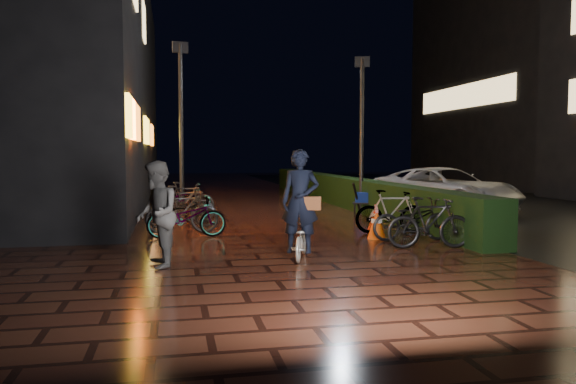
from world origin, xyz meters
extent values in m
plane|color=#381911|center=(0.00, 0.00, 0.00)|extent=(80.00, 80.00, 0.00)
cube|color=black|center=(9.00, 5.00, 0.00)|extent=(11.00, 60.00, 0.01)
cube|color=black|center=(3.30, 8.00, 0.50)|extent=(0.70, 20.00, 1.00)
imported|color=#505052|center=(-2.83, -2.01, 0.86)|extent=(0.73, 0.90, 1.72)
imported|color=#ADAEB2|center=(5.89, 5.21, 0.69)|extent=(4.12, 5.46, 1.38)
cube|color=yellow|center=(-3.45, 1.50, 2.60)|extent=(0.08, 2.00, 0.90)
cube|color=orange|center=(-3.45, 3.00, 2.60)|extent=(0.08, 3.00, 0.90)
cube|color=yellow|center=(-3.45, 9.00, 2.60)|extent=(0.08, 2.80, 0.90)
cube|color=orange|center=(-3.45, 14.00, 2.60)|extent=(0.08, 2.20, 0.90)
cube|color=#FFD88C|center=(-3.45, 8.50, 6.20)|extent=(0.06, 1.20, 1.20)
cube|color=black|center=(17.50, 18.00, 7.00)|extent=(8.00, 14.00, 14.00)
cube|color=#FFD88C|center=(13.45, 18.00, 5.00)|extent=(0.06, 10.00, 1.30)
cylinder|color=black|center=(2.96, 4.80, 2.31)|extent=(0.16, 0.16, 4.62)
cube|color=black|center=(2.96, 4.80, 4.53)|extent=(0.44, 0.22, 0.31)
cylinder|color=black|center=(-2.28, 8.08, 2.73)|extent=(0.17, 0.17, 5.46)
cube|color=black|center=(-2.28, 8.08, 5.35)|extent=(0.53, 0.19, 0.37)
imported|color=silver|center=(-0.39, -1.73, 0.35)|extent=(0.87, 1.41, 0.70)
imported|color=black|center=(-0.43, -1.83, 1.02)|extent=(0.75, 0.62, 1.79)
cube|color=brown|center=(-0.24, -1.91, 0.98)|extent=(0.34, 0.23, 0.23)
cone|color=#E2500B|center=(1.71, 0.14, 0.31)|extent=(0.40, 0.40, 0.63)
cone|color=red|center=(2.10, 1.24, 0.31)|extent=(0.40, 0.40, 0.63)
cube|color=#DD540B|center=(1.71, 0.14, 0.01)|extent=(0.44, 0.44, 0.03)
cube|color=#FF630D|center=(2.10, 1.24, 0.01)|extent=(0.44, 0.44, 0.03)
cube|color=red|center=(1.90, 0.69, 0.59)|extent=(0.51, 1.29, 0.06)
cube|color=black|center=(2.84, 4.37, 0.38)|extent=(0.66, 0.60, 0.04)
cylinder|color=black|center=(2.58, 4.29, 0.18)|extent=(0.04, 0.04, 0.37)
cylinder|color=black|center=(2.97, 4.12, 0.18)|extent=(0.04, 0.04, 0.37)
cylinder|color=black|center=(2.71, 4.61, 0.18)|extent=(0.04, 0.04, 0.37)
cylinder|color=black|center=(3.10, 4.44, 0.18)|extent=(0.04, 0.04, 0.37)
cube|color=#0B2293|center=(2.84, 4.37, 0.55)|extent=(0.48, 0.45, 0.29)
cylinder|color=black|center=(2.65, 4.29, 0.53)|extent=(0.37, 0.29, 0.93)
imported|color=black|center=(-2.29, 1.14, 0.45)|extent=(1.77, 0.76, 0.90)
imported|color=black|center=(-2.35, 2.79, 0.45)|extent=(1.75, 0.71, 0.90)
imported|color=black|center=(-2.35, 3.56, 0.50)|extent=(1.69, 0.55, 1.00)
imported|color=black|center=(-2.25, 6.31, 0.45)|extent=(1.74, 0.67, 0.90)
imported|color=black|center=(-2.22, 5.38, 0.50)|extent=(1.71, 0.66, 1.00)
imported|color=black|center=(-2.38, 1.78, 0.50)|extent=(1.70, 0.62, 1.00)
imported|color=black|center=(2.33, 0.85, 0.50)|extent=(1.72, 0.75, 1.00)
imported|color=black|center=(2.27, -1.23, 0.50)|extent=(1.72, 0.70, 1.00)
imported|color=black|center=(2.35, -0.26, 0.45)|extent=(1.75, 0.70, 0.90)
camera|label=1|loc=(-2.56, -11.20, 1.85)|focal=35.00mm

